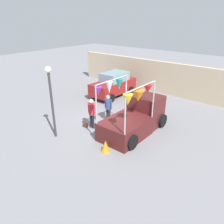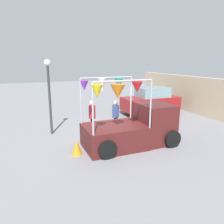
# 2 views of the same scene
# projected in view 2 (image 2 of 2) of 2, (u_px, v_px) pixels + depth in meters

# --- Properties ---
(ground_plane) EXTENTS (60.00, 60.00, 0.00)m
(ground_plane) POSITION_uv_depth(u_px,v_px,m) (110.00, 135.00, 11.10)
(ground_plane) COLOR slate
(vendor_truck) EXTENTS (2.31, 4.09, 3.01)m
(vendor_truck) POSITION_uv_depth(u_px,v_px,m) (135.00, 126.00, 9.77)
(vendor_truck) COLOR #4C1919
(vendor_truck) RESTS_ON ground
(parked_car) EXTENTS (1.88, 4.00, 1.88)m
(parked_car) POSITION_uv_depth(u_px,v_px,m) (151.00, 101.00, 15.36)
(parked_car) COLOR maroon
(parked_car) RESTS_ON ground
(person_customer) EXTENTS (0.53, 0.34, 1.76)m
(person_customer) POSITION_uv_depth(u_px,v_px,m) (92.00, 114.00, 11.10)
(person_customer) COLOR black
(person_customer) RESTS_ON ground
(person_vendor) EXTENTS (0.53, 0.34, 1.71)m
(person_vendor) POSITION_uv_depth(u_px,v_px,m) (116.00, 113.00, 11.38)
(person_vendor) COLOR #2D2823
(person_vendor) RESTS_ON ground
(handbag) EXTENTS (0.28, 0.16, 0.28)m
(handbag) POSITION_uv_depth(u_px,v_px,m) (87.00, 130.00, 11.55)
(handbag) COLOR #592D1E
(handbag) RESTS_ON ground
(street_lamp) EXTENTS (0.32, 0.32, 3.78)m
(street_lamp) POSITION_uv_depth(u_px,v_px,m) (49.00, 86.00, 10.80)
(street_lamp) COLOR #333338
(street_lamp) RESTS_ON ground
(brick_boundary_wall) EXTENTS (18.00, 0.36, 2.60)m
(brick_boundary_wall) POSITION_uv_depth(u_px,v_px,m) (222.00, 100.00, 13.57)
(brick_boundary_wall) COLOR tan
(brick_boundary_wall) RESTS_ON ground
(folded_kite_bundle_tangerine) EXTENTS (0.45, 0.45, 0.60)m
(folded_kite_bundle_tangerine) POSITION_uv_depth(u_px,v_px,m) (77.00, 147.00, 8.80)
(folded_kite_bundle_tangerine) COLOR orange
(folded_kite_bundle_tangerine) RESTS_ON ground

